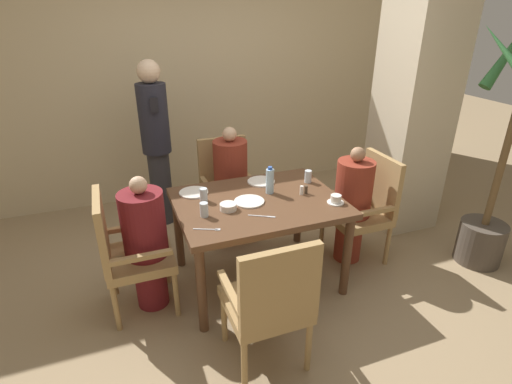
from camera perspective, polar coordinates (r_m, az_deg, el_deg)
ground_plane at (r=3.54m, az=0.29°, el=-12.13°), size 16.00×16.00×0.00m
wall_back at (r=4.81m, az=-8.60°, el=15.96°), size 8.00×0.06×2.80m
pillar_stone at (r=4.25m, az=21.80°, el=12.63°), size 0.59×0.59×2.70m
dining_table at (r=3.18m, az=0.31°, el=-2.67°), size 1.29×0.98×0.75m
chair_left_side at (r=3.09m, az=-18.03°, el=-7.88°), size 0.49×0.49×0.97m
diner_in_left_chair at (r=3.07m, az=-15.43°, el=-6.95°), size 0.32×0.32×1.08m
chair_far_side at (r=3.99m, az=-4.19°, el=1.12°), size 0.49×0.49×0.97m
diner_in_far_chair at (r=3.84m, az=-3.60°, el=1.21°), size 0.32×0.32×1.15m
chair_right_side at (r=3.70m, az=15.38°, el=-1.79°), size 0.49×0.49×0.97m
diner_in_right_chair at (r=3.61m, az=13.57°, el=-1.70°), size 0.32×0.32×1.08m
chair_near_corner at (r=2.50m, az=2.03°, el=-15.19°), size 0.49×0.49×0.97m
standing_host at (r=4.15m, az=-14.07°, el=7.12°), size 0.29×0.32×1.70m
potted_palm at (r=3.96m, az=31.03°, el=0.14°), size 0.70×0.59×2.16m
plate_main_left at (r=3.11m, az=-0.98°, el=-1.35°), size 0.24×0.24×0.01m
plate_main_right at (r=3.30m, az=-8.89°, el=-0.06°), size 0.24×0.24×0.01m
plate_dessert_center at (r=3.46m, az=0.74°, el=1.53°), size 0.24×0.24×0.01m
teacup_with_saucer at (r=3.15m, az=11.32°, el=-1.06°), size 0.13×0.13×0.07m
bowl_small at (r=3.00m, az=-3.99°, el=-2.11°), size 0.13×0.13×0.05m
water_bottle at (r=3.23m, az=2.00°, el=1.60°), size 0.07×0.07×0.23m
glass_tall_near at (r=2.91m, az=-7.43°, el=-2.52°), size 0.06×0.06×0.11m
glass_tall_mid at (r=3.47m, az=7.45°, el=2.22°), size 0.06×0.06×0.11m
glass_tall_far at (r=3.13m, az=-7.50°, el=-0.40°), size 0.06×0.06×0.11m
salt_shaker at (r=3.25m, az=6.54°, el=0.26°), size 0.03×0.03×0.07m
pepper_shaker at (r=3.26m, az=7.15°, el=0.33°), size 0.03×0.03×0.07m
fork_beside_plate at (r=2.76m, az=-6.62°, el=-5.33°), size 0.18×0.09×0.00m
knife_beside_plate at (r=2.90m, az=1.03°, el=-3.48°), size 0.18×0.11×0.00m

